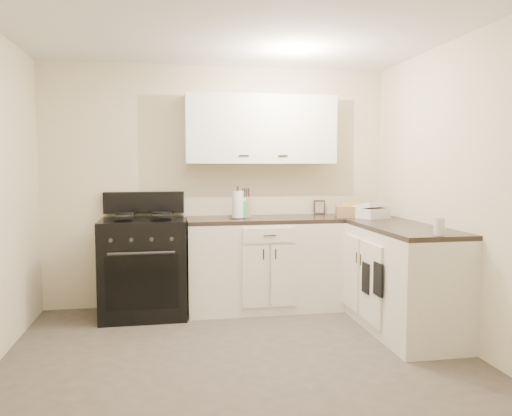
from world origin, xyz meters
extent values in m
plane|color=#473F38|center=(0.00, 0.00, 0.00)|extent=(3.60, 3.60, 0.00)
plane|color=white|center=(0.00, 0.00, 2.50)|extent=(3.60, 3.60, 0.00)
plane|color=beige|center=(0.00, 1.80, 1.25)|extent=(3.60, 0.00, 3.60)
plane|color=beige|center=(1.80, 0.00, 1.25)|extent=(0.00, 3.60, 3.60)
plane|color=beige|center=(0.00, -1.80, 1.25)|extent=(3.60, 0.00, 3.60)
cube|color=silver|center=(0.43, 1.50, 0.45)|extent=(1.55, 0.60, 0.90)
cube|color=silver|center=(1.50, 0.85, 0.45)|extent=(0.60, 1.90, 0.90)
cube|color=black|center=(0.43, 1.50, 0.92)|extent=(1.55, 0.60, 0.04)
cube|color=black|center=(1.50, 0.85, 0.92)|extent=(0.60, 1.90, 0.04)
cube|color=white|center=(0.43, 1.65, 1.84)|extent=(1.55, 0.30, 0.70)
cube|color=black|center=(-0.77, 1.48, 0.46)|extent=(0.81, 0.69, 0.98)
cube|color=#DAB586|center=(0.26, 1.60, 1.04)|extent=(0.12, 0.11, 0.21)
cylinder|color=white|center=(0.16, 1.46, 1.08)|extent=(0.14, 0.14, 0.27)
cylinder|color=#43AF66|center=(0.23, 1.49, 1.03)|extent=(0.08, 0.08, 0.17)
cube|color=black|center=(1.10, 1.75, 1.02)|extent=(0.13, 0.06, 0.15)
cube|color=#A5794E|center=(1.35, 1.41, 1.00)|extent=(0.38, 0.30, 0.11)
cube|color=white|center=(1.50, 1.26, 0.99)|extent=(0.34, 0.33, 0.10)
cylinder|color=silver|center=(1.50, 0.00, 1.01)|extent=(0.10, 0.10, 0.13)
cube|color=black|center=(1.18, 0.37, 0.53)|extent=(0.02, 0.16, 0.28)
cube|color=black|center=(1.18, 0.62, 0.48)|extent=(0.02, 0.16, 0.27)
camera|label=1|loc=(-0.54, -3.46, 1.47)|focal=35.00mm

